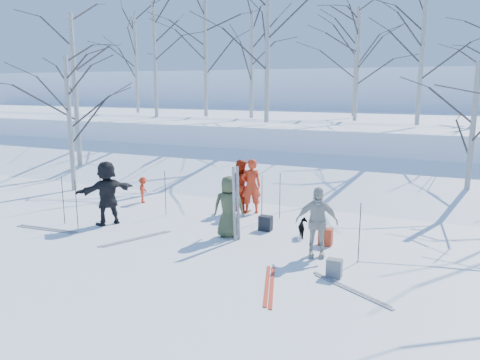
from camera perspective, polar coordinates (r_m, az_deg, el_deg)
The scene contains 38 objects.
ground at distance 11.65m, azimuth -3.08°, elevation -7.62°, with size 120.00×120.00×0.00m, color white.
snow_ramp at distance 17.89m, azimuth 7.30°, elevation -0.45°, with size 70.00×9.50×1.40m, color white.
snow_plateau at distance 27.38m, azimuth 13.59°, elevation 5.22°, with size 70.00×18.00×2.20m, color white.
far_hill at distance 48.06m, azimuth 18.52°, elevation 8.67°, with size 90.00×30.00×6.00m, color white.
skier_olive_center at distance 11.85m, azimuth -1.38°, elevation -3.26°, with size 0.77×0.50×1.58m, color #3D462A.
skier_red_north at distance 14.06m, azimuth 1.37°, elevation -0.76°, with size 0.61×0.40×1.67m, color red.
skier_redor_behind at distance 14.32m, azimuth 0.10°, elevation -0.67°, with size 0.78×0.61×1.60m, color #B4270D.
skier_red_seated at distance 15.73m, azimuth -11.70°, elevation -1.19°, with size 0.56×0.32×0.86m, color red.
skier_cream_east at distance 10.63m, azimuth 9.33°, elevation -5.08°, with size 0.94×0.39×1.61m, color beige.
skier_grey_west at distance 13.43m, azimuth -15.90°, elevation -1.51°, with size 1.66×0.53×1.79m, color black.
dog at distance 12.05m, azimuth 7.73°, elevation -5.87°, with size 0.25×0.56×0.47m, color black.
upright_ski_left at distance 11.44m, azimuth -0.71°, elevation -2.99°, with size 0.07×0.02×1.90m, color silver.
upright_ski_right at distance 11.50m, azimuth -0.25°, elevation -2.90°, with size 0.07×0.02×1.90m, color silver.
ski_pair_a at distance 9.26m, azimuth 3.61°, elevation -12.72°, with size 0.80×1.86×0.02m, color red, non-canonical shape.
ski_pair_b at distance 13.69m, azimuth -22.51°, elevation -5.53°, with size 1.91×0.34×0.02m, color silver, non-canonical shape.
ski_pair_c at distance 12.16m, azimuth -12.58°, elevation -7.00°, with size 0.98×1.81×0.02m, color silver, non-canonical shape.
ski_pair_d at distance 9.32m, azimuth 13.31°, elevation -12.86°, with size 1.74×1.14×0.02m, color silver, non-canonical shape.
ski_pole_a at distance 13.91m, azimuth -20.76°, elevation -2.33°, with size 0.02×0.02×1.34m, color black.
ski_pole_b at distance 13.39m, azimuth -16.55°, elevation -2.57°, with size 0.02×0.02×1.34m, color black.
ski_pole_c at distance 13.57m, azimuth 4.88°, elevation -1.95°, with size 0.02×0.02×1.34m, color black.
ski_pole_d at distance 10.50m, azimuth 14.36°, elevation -6.27°, with size 0.02×0.02×1.34m, color black.
ski_pole_e at distance 13.32m, azimuth -19.31°, elevation -2.82°, with size 0.02×0.02×1.34m, color black.
ski_pole_f at distance 13.18m, azimuth 2.68°, elevation -2.32°, with size 0.02×0.02×1.34m, color black.
ski_pole_g at distance 14.03m, azimuth -9.09°, elevation -1.61°, with size 0.02×0.02×1.34m, color black.
backpack_red at distance 11.57m, azimuth 10.39°, elevation -6.83°, with size 0.32×0.22×0.42m, color #AA331A.
backpack_grey at distance 9.76m, azimuth 11.41°, elevation -10.50°, with size 0.30×0.20×0.38m, color slate.
backpack_dark at distance 12.53m, azimuth 3.14°, elevation -5.28°, with size 0.34×0.24×0.40m, color black.
birch_plateau_b at distance 22.65m, azimuth 14.08°, elevation 13.00°, with size 3.91×3.91×4.72m, color silver, non-canonical shape.
birch_plateau_c at distance 21.03m, azimuth 3.33°, elevation 15.87°, with size 5.14×5.14×6.48m, color silver, non-canonical shape.
birch_plateau_d at distance 20.82m, azimuth 21.25°, elevation 13.49°, with size 4.28×4.28×5.25m, color silver, non-canonical shape.
birch_plateau_e at distance 29.40m, azimuth -12.55°, elevation 13.52°, with size 4.55×4.55×5.64m, color silver, non-canonical shape.
birch_plateau_h at distance 25.61m, azimuth -10.35°, elevation 14.15°, with size 4.67×4.67×5.81m, color silver, non-canonical shape.
birch_plateau_j at distance 23.96m, azimuth 1.41°, elevation 13.81°, with size 4.25×4.25×5.21m, color silver, non-canonical shape.
birch_plateau_k at distance 26.18m, azimuth 13.93°, elevation 13.79°, with size 4.57×4.57×5.67m, color silver, non-canonical shape.
birch_plateau_l at distance 25.26m, azimuth -4.25°, elevation 14.74°, with size 4.92×4.92×6.17m, color silver, non-canonical shape.
birch_edge_a at distance 18.09m, azimuth -20.04°, elevation 6.39°, with size 4.00×4.00×4.86m, color silver, non-canonical shape.
birch_edge_d at distance 21.09m, azimuth -19.42°, elevation 9.59°, with size 5.31×5.31×6.73m, color silver, non-canonical shape.
birch_edge_e at distance 16.04m, azimuth 26.43°, elevation 4.70°, with size 3.75×3.75×4.50m, color silver, non-canonical shape.
Camera 1 is at (5.11, -9.76, 3.79)m, focal length 35.00 mm.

